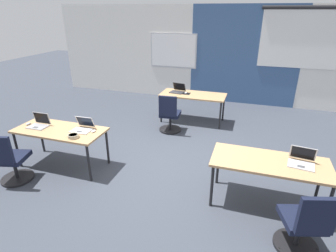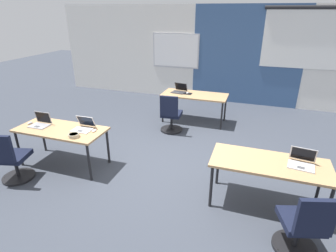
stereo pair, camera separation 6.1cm
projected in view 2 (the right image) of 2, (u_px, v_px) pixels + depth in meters
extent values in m
plane|color=#383D47|center=(165.00, 164.00, 5.04)|extent=(24.00, 24.00, 0.00)
cube|color=silver|center=(211.00, 54.00, 8.12)|extent=(10.00, 0.20, 2.80)
cube|color=#385684|center=(246.00, 57.00, 7.73)|extent=(3.08, 0.01, 2.80)
cube|color=#B7B7BC|center=(176.00, 51.00, 8.32)|extent=(1.48, 0.02, 1.04)
cube|color=white|center=(176.00, 51.00, 8.32)|extent=(1.40, 0.02, 0.96)
cube|color=white|center=(303.00, 40.00, 7.10)|extent=(2.00, 0.02, 1.48)
cylinder|color=black|center=(309.00, 7.00, 6.78)|extent=(2.10, 0.10, 0.10)
cube|color=tan|center=(61.00, 130.00, 4.76)|extent=(1.60, 0.70, 0.04)
cylinder|color=black|center=(19.00, 149.00, 4.86)|extent=(0.04, 0.04, 0.68)
cylinder|color=black|center=(89.00, 163.00, 4.42)|extent=(0.04, 0.04, 0.68)
cylinder|color=black|center=(43.00, 135.00, 5.38)|extent=(0.04, 0.04, 0.68)
cylinder|color=black|center=(108.00, 146.00, 4.94)|extent=(0.04, 0.04, 0.68)
cube|color=tan|center=(270.00, 163.00, 3.72)|extent=(1.60, 0.70, 0.04)
cylinder|color=black|center=(211.00, 187.00, 3.82)|extent=(0.04, 0.04, 0.68)
cylinder|color=black|center=(328.00, 210.00, 3.38)|extent=(0.04, 0.04, 0.68)
cylinder|color=black|center=(218.00, 165.00, 4.34)|extent=(0.04, 0.04, 0.68)
cylinder|color=black|center=(320.00, 183.00, 3.91)|extent=(0.04, 0.04, 0.68)
cube|color=tan|center=(195.00, 95.00, 6.67)|extent=(1.60, 0.70, 0.04)
cylinder|color=black|center=(163.00, 109.00, 6.77)|extent=(0.04, 0.04, 0.68)
cylinder|color=black|center=(222.00, 116.00, 6.33)|extent=(0.04, 0.04, 0.68)
cylinder|color=black|center=(170.00, 102.00, 7.29)|extent=(0.04, 0.04, 0.68)
cylinder|color=black|center=(225.00, 108.00, 6.85)|extent=(0.04, 0.04, 0.68)
cube|color=#333338|center=(178.00, 92.00, 6.79)|extent=(0.36, 0.28, 0.02)
cube|color=#4C4C4F|center=(177.00, 92.00, 6.74)|extent=(0.10, 0.07, 0.00)
cube|color=#333338|center=(181.00, 87.00, 6.87)|extent=(0.34, 0.14, 0.21)
cube|color=black|center=(181.00, 87.00, 6.86)|extent=(0.30, 0.12, 0.18)
cube|color=black|center=(187.00, 94.00, 6.71)|extent=(0.22, 0.19, 0.00)
ellipsoid|color=silver|center=(187.00, 93.00, 6.71)|extent=(0.06, 0.10, 0.03)
cylinder|color=black|center=(172.00, 129.00, 6.42)|extent=(0.52, 0.52, 0.04)
cylinder|color=black|center=(172.00, 122.00, 6.35)|extent=(0.06, 0.06, 0.34)
cube|color=black|center=(172.00, 114.00, 6.26)|extent=(0.47, 0.47, 0.08)
cube|color=black|center=(169.00, 106.00, 5.93)|extent=(0.40, 0.09, 0.46)
sphere|color=black|center=(174.00, 126.00, 6.63)|extent=(0.04, 0.04, 0.04)
sphere|color=black|center=(180.00, 132.00, 6.31)|extent=(0.04, 0.04, 0.04)
sphere|color=black|center=(162.00, 130.00, 6.41)|extent=(0.04, 0.04, 0.04)
cube|color=#9E9EA3|center=(39.00, 126.00, 4.84)|extent=(0.33, 0.23, 0.02)
cube|color=#4C4C4F|center=(37.00, 127.00, 4.79)|extent=(0.09, 0.06, 0.00)
cube|color=#9E9EA3|center=(43.00, 117.00, 4.91)|extent=(0.33, 0.05, 0.22)
cube|color=black|center=(43.00, 117.00, 4.90)|extent=(0.30, 0.04, 0.19)
ellipsoid|color=#B2B2B7|center=(30.00, 123.00, 4.95)|extent=(0.07, 0.11, 0.03)
cylinder|color=black|center=(19.00, 177.00, 4.61)|extent=(0.52, 0.52, 0.04)
cylinder|color=black|center=(17.00, 167.00, 4.54)|extent=(0.06, 0.06, 0.34)
cube|color=black|center=(14.00, 156.00, 4.45)|extent=(0.54, 0.54, 0.08)
cube|color=black|center=(0.00, 149.00, 4.12)|extent=(0.40, 0.16, 0.46)
sphere|color=black|center=(27.00, 169.00, 4.83)|extent=(0.04, 0.04, 0.04)
sphere|color=black|center=(29.00, 180.00, 4.53)|extent=(0.04, 0.04, 0.04)
sphere|color=black|center=(4.00, 179.00, 4.56)|extent=(0.04, 0.04, 0.04)
cube|color=silver|center=(82.00, 130.00, 4.67)|extent=(0.34, 0.24, 0.02)
cube|color=#4C4C4F|center=(80.00, 131.00, 4.62)|extent=(0.09, 0.06, 0.00)
cube|color=silver|center=(86.00, 121.00, 4.76)|extent=(0.33, 0.10, 0.21)
cube|color=black|center=(86.00, 121.00, 4.76)|extent=(0.30, 0.09, 0.18)
ellipsoid|color=silver|center=(94.00, 131.00, 4.63)|extent=(0.06, 0.10, 0.03)
cube|color=#B7B7BC|center=(301.00, 166.00, 3.60)|extent=(0.36, 0.27, 0.02)
cube|color=#4C4C4F|center=(301.00, 168.00, 3.55)|extent=(0.10, 0.07, 0.00)
cube|color=#B7B7BC|center=(303.00, 154.00, 3.67)|extent=(0.34, 0.12, 0.21)
cube|color=black|center=(303.00, 154.00, 3.67)|extent=(0.30, 0.10, 0.19)
cylinder|color=black|center=(294.00, 247.00, 3.26)|extent=(0.52, 0.52, 0.04)
cylinder|color=black|center=(297.00, 235.00, 3.18)|extent=(0.06, 0.06, 0.34)
cube|color=black|center=(301.00, 221.00, 3.10)|extent=(0.55, 0.55, 0.08)
cube|color=black|center=(316.00, 218.00, 2.76)|extent=(0.40, 0.17, 0.46)
sphere|color=black|center=(287.00, 232.00, 3.47)|extent=(0.04, 0.04, 0.04)
sphere|color=black|center=(316.00, 252.00, 3.18)|extent=(0.04, 0.04, 0.04)
sphere|color=black|center=(277.00, 251.00, 3.20)|extent=(0.04, 0.04, 0.04)
cylinder|color=tan|center=(74.00, 136.00, 4.43)|extent=(0.17, 0.17, 0.05)
torus|color=tan|center=(74.00, 134.00, 4.42)|extent=(0.18, 0.18, 0.02)
cylinder|color=gold|center=(74.00, 134.00, 4.42)|extent=(0.14, 0.14, 0.01)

